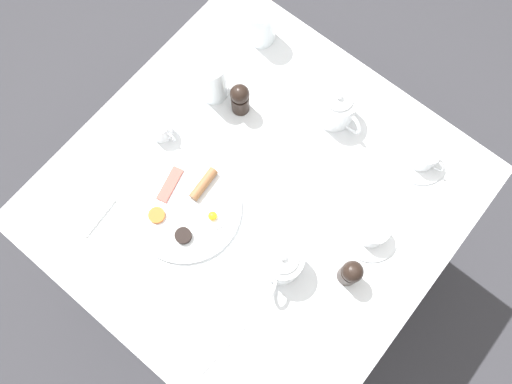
# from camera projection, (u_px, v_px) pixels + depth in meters

# --- Properties ---
(ground_plane) EXTENTS (8.00, 8.00, 0.00)m
(ground_plane) POSITION_uv_depth(u_px,v_px,m) (256.00, 246.00, 2.09)
(ground_plane) COLOR #333338
(table) EXTENTS (1.02, 1.03, 0.77)m
(table) POSITION_uv_depth(u_px,v_px,m) (256.00, 201.00, 1.43)
(table) COLOR silver
(table) RESTS_ON ground_plane
(breakfast_plate) EXTENTS (0.30, 0.30, 0.04)m
(breakfast_plate) POSITION_uv_depth(u_px,v_px,m) (187.00, 208.00, 1.34)
(breakfast_plate) COLOR white
(breakfast_plate) RESTS_ON table
(teapot_near) EXTENTS (0.11, 0.19, 0.12)m
(teapot_near) POSITION_uv_depth(u_px,v_px,m) (282.00, 262.00, 1.25)
(teapot_near) COLOR white
(teapot_near) RESTS_ON table
(teapot_far) EXTENTS (0.19, 0.11, 0.12)m
(teapot_far) POSITION_uv_depth(u_px,v_px,m) (337.00, 107.00, 1.38)
(teapot_far) COLOR white
(teapot_far) RESTS_ON table
(teacup_with_saucer_left) EXTENTS (0.15, 0.15, 0.07)m
(teacup_with_saucer_left) POSITION_uv_depth(u_px,v_px,m) (423.00, 156.00, 1.36)
(teacup_with_saucer_left) COLOR white
(teacup_with_saucer_left) RESTS_ON table
(teacup_with_saucer_right) EXTENTS (0.15, 0.15, 0.07)m
(teacup_with_saucer_right) POSITION_uv_depth(u_px,v_px,m) (372.00, 232.00, 1.30)
(teacup_with_saucer_right) COLOR white
(teacup_with_saucer_right) RESTS_ON table
(water_glass_tall) EXTENTS (0.08, 0.08, 0.14)m
(water_glass_tall) POSITION_uv_depth(u_px,v_px,m) (212.00, 80.00, 1.38)
(water_glass_tall) COLOR white
(water_glass_tall) RESTS_ON table
(water_glass_short) EXTENTS (0.08, 0.08, 0.13)m
(water_glass_short) POSITION_uv_depth(u_px,v_px,m) (262.00, 25.00, 1.44)
(water_glass_short) COLOR white
(water_glass_short) RESTS_ON table
(creamer_jug) EXTENTS (0.09, 0.06, 0.06)m
(creamer_jug) POSITION_uv_depth(u_px,v_px,m) (160.00, 129.00, 1.38)
(creamer_jug) COLOR white
(creamer_jug) RESTS_ON table
(pepper_grinder) EXTENTS (0.05, 0.05, 0.11)m
(pepper_grinder) POSITION_uv_depth(u_px,v_px,m) (240.00, 99.00, 1.38)
(pepper_grinder) COLOR black
(pepper_grinder) RESTS_ON table
(salt_grinder) EXTENTS (0.05, 0.05, 0.11)m
(salt_grinder) POSITION_uv_depth(u_px,v_px,m) (351.00, 273.00, 1.24)
(salt_grinder) COLOR black
(salt_grinder) RESTS_ON table
(napkin_folded) EXTENTS (0.17, 0.14, 0.01)m
(napkin_folded) POSITION_uv_depth(u_px,v_px,m) (78.00, 202.00, 1.35)
(napkin_folded) COLOR white
(napkin_folded) RESTS_ON table
(fork_by_plate) EXTENTS (0.03, 0.19, 0.00)m
(fork_by_plate) POSITION_uv_depth(u_px,v_px,m) (226.00, 344.00, 1.24)
(fork_by_plate) COLOR silver
(fork_by_plate) RESTS_ON table
(knife_by_plate) EXTENTS (0.12, 0.17, 0.00)m
(knife_by_plate) POSITION_uv_depth(u_px,v_px,m) (295.00, 180.00, 1.37)
(knife_by_plate) COLOR silver
(knife_by_plate) RESTS_ON table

